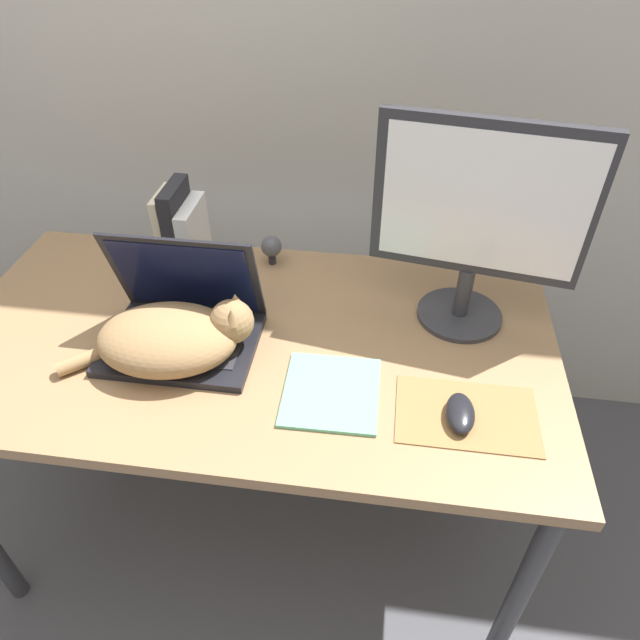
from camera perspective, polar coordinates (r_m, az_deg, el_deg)
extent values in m
cube|color=#93704C|center=(1.31, -7.03, -2.15)|extent=(1.38, 0.74, 0.03)
cylinder|color=#38383D|center=(1.43, 19.20, -24.61)|extent=(0.04, 0.04, 0.72)
cylinder|color=#38383D|center=(1.99, -22.02, -2.18)|extent=(0.04, 0.04, 0.72)
cylinder|color=#38383D|center=(1.80, 16.77, -6.05)|extent=(0.04, 0.04, 0.72)
cube|color=black|center=(1.30, -13.64, -2.31)|extent=(0.33, 0.24, 0.02)
cube|color=#28282D|center=(1.28, -13.88, -2.33)|extent=(0.27, 0.13, 0.00)
cube|color=black|center=(1.28, -13.30, 4.33)|extent=(0.33, 0.08, 0.23)
cube|color=#0F1433|center=(1.28, -13.35, 4.16)|extent=(0.30, 0.07, 0.20)
ellipsoid|color=#99754C|center=(1.24, -15.00, -1.85)|extent=(0.32, 0.24, 0.11)
sphere|color=#99754C|center=(1.22, -8.83, -0.15)|extent=(0.10, 0.10, 0.10)
cone|color=#99754C|center=(1.21, -8.44, 1.94)|extent=(0.04, 0.04, 0.03)
cone|color=#99754C|center=(1.17, -8.81, 0.36)|extent=(0.04, 0.04, 0.03)
cylinder|color=#99754C|center=(1.31, -21.99, -3.52)|extent=(0.13, 0.12, 0.03)
cylinder|color=#333338|center=(1.38, 13.74, 0.55)|extent=(0.20, 0.20, 0.01)
cylinder|color=#333338|center=(1.34, 14.17, 2.77)|extent=(0.04, 0.04, 0.12)
cube|color=#28282D|center=(1.22, 15.90, 11.39)|extent=(0.44, 0.09, 0.34)
cube|color=white|center=(1.21, 16.03, 11.11)|extent=(0.40, 0.07, 0.30)
cube|color=olive|center=(1.16, 14.43, -9.14)|extent=(0.27, 0.18, 0.00)
ellipsoid|color=black|center=(1.14, 13.85, -9.02)|extent=(0.06, 0.10, 0.03)
cube|color=beige|center=(1.51, -14.96, 8.58)|extent=(0.02, 0.12, 0.21)
cube|color=#232328|center=(1.49, -13.98, 8.89)|extent=(0.04, 0.14, 0.23)
cube|color=white|center=(1.49, -12.47, 8.04)|extent=(0.04, 0.15, 0.18)
cube|color=#6BBC93|center=(1.16, 1.13, -7.19)|extent=(0.20, 0.21, 0.01)
cylinder|color=#232328|center=(1.52, -4.80, 6.09)|extent=(0.02, 0.02, 0.02)
sphere|color=#4C4C51|center=(1.50, -4.88, 7.36)|extent=(0.05, 0.05, 0.05)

